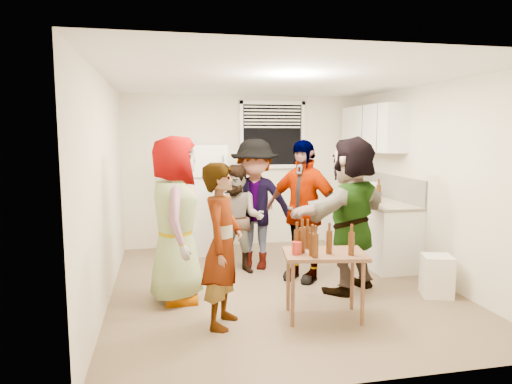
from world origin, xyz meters
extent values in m
cube|color=white|center=(-0.75, 1.88, 0.85)|extent=(0.70, 0.70, 1.70)
cube|color=white|center=(1.70, 1.15, 0.43)|extent=(0.60, 2.20, 0.86)
cube|color=beige|center=(1.70, 1.15, 0.88)|extent=(0.64, 2.22, 0.04)
cube|color=#B6B2A7|center=(1.99, 1.15, 1.08)|extent=(0.03, 2.20, 0.36)
cube|color=white|center=(1.83, 1.35, 1.95)|extent=(0.34, 1.60, 0.70)
cylinder|color=white|center=(1.68, 0.95, 0.90)|extent=(0.12, 0.12, 0.26)
cylinder|color=black|center=(1.75, 2.12, 0.90)|extent=(0.08, 0.08, 0.32)
cylinder|color=#47230C|center=(1.60, 0.62, 0.90)|extent=(0.07, 0.07, 0.25)
cylinder|color=#1719B1|center=(1.44, 0.40, 0.90)|extent=(0.09, 0.09, 0.13)
cube|color=gold|center=(1.92, 1.53, 0.98)|extent=(0.02, 0.20, 0.17)
cube|color=white|center=(1.71, -0.68, 0.25)|extent=(0.41, 0.41, 0.48)
cylinder|color=#47230C|center=(-0.02, -0.97, 0.68)|extent=(0.07, 0.07, 0.25)
cylinder|color=red|center=(-0.09, -1.03, 0.68)|extent=(0.09, 0.09, 0.13)
imported|color=gray|center=(-1.25, -0.20, 0.00)|extent=(1.90, 1.01, 0.59)
imported|color=#141933|center=(-0.83, -0.98, 0.00)|extent=(1.70, 1.18, 0.38)
imported|color=brown|center=(-0.39, 0.68, 0.00)|extent=(1.20, 1.62, 0.55)
imported|color=#444449|center=(-0.13, 0.85, 0.00)|extent=(1.78, 2.11, 0.67)
imported|color=black|center=(0.36, 0.23, 0.00)|extent=(2.03, 2.01, 0.44)
imported|color=#DC8151|center=(0.80, -0.28, 0.00)|extent=(2.44, 2.48, 0.54)
camera|label=1|loc=(-1.39, -5.25, 1.87)|focal=32.00mm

